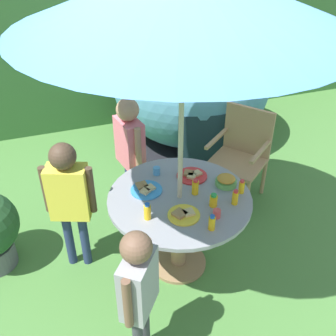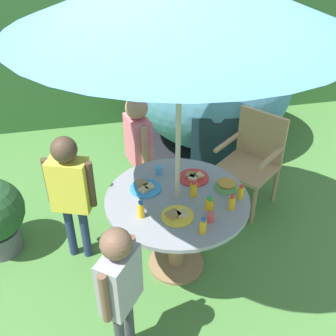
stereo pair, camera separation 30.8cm
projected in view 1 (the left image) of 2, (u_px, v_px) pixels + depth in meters
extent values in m
cube|color=#477A38|center=(178.00, 264.00, 3.47)|extent=(10.00, 10.00, 0.02)
cube|color=#33602D|center=(99.00, 41.00, 5.27)|extent=(9.00, 0.70, 2.08)
cylinder|color=#93704C|center=(178.00, 262.00, 3.46)|extent=(0.47, 0.47, 0.03)
cylinder|color=#93704C|center=(179.00, 233.00, 3.27)|extent=(0.13, 0.13, 0.70)
cylinder|color=gray|center=(180.00, 198.00, 3.06)|extent=(1.10, 1.10, 0.03)
cylinder|color=#B7AD8C|center=(181.00, 146.00, 2.80)|extent=(0.04, 0.04, 2.36)
cylinder|color=tan|center=(204.00, 184.00, 4.07)|extent=(0.04, 0.04, 0.40)
cylinder|color=tan|center=(247.00, 200.00, 3.87)|extent=(0.04, 0.04, 0.40)
cylinder|color=tan|center=(224.00, 164.00, 4.38)|extent=(0.04, 0.04, 0.40)
cylinder|color=tan|center=(264.00, 177.00, 4.18)|extent=(0.04, 0.04, 0.40)
cube|color=tan|center=(236.00, 163.00, 4.00)|extent=(0.69, 0.69, 0.04)
cube|color=tan|center=(248.00, 130.00, 4.01)|extent=(0.34, 0.41, 0.50)
cube|color=tan|center=(217.00, 138.00, 3.98)|extent=(0.40, 0.33, 0.03)
cube|color=tan|center=(261.00, 151.00, 3.78)|extent=(0.40, 0.33, 0.03)
ellipsoid|color=teal|center=(191.00, 83.00, 4.84)|extent=(2.23, 2.14, 1.50)
cylinder|color=black|center=(189.00, 137.00, 5.26)|extent=(2.30, 2.30, 0.01)
cube|color=#1A313A|center=(202.00, 144.00, 4.32)|extent=(0.52, 0.15, 0.67)
cylinder|color=navy|center=(129.00, 183.00, 3.98)|extent=(0.07, 0.07, 0.54)
cylinder|color=navy|center=(135.00, 190.00, 3.88)|extent=(0.07, 0.07, 0.54)
cube|color=#EA727F|center=(130.00, 143.00, 3.65)|extent=(0.23, 0.34, 0.45)
cylinder|color=tan|center=(121.00, 132.00, 3.76)|extent=(0.06, 0.06, 0.41)
cylinder|color=tan|center=(138.00, 149.00, 3.51)|extent=(0.06, 0.06, 0.41)
sphere|color=tan|center=(128.00, 110.00, 3.47)|extent=(0.20, 0.20, 0.20)
cylinder|color=navy|center=(69.00, 239.00, 3.34)|extent=(0.07, 0.07, 0.53)
cylinder|color=navy|center=(85.00, 239.00, 3.33)|extent=(0.07, 0.07, 0.53)
cube|color=yellow|center=(69.00, 192.00, 3.06)|extent=(0.35, 0.27, 0.45)
cylinder|color=#4C3828|center=(46.00, 189.00, 3.05)|extent=(0.06, 0.06, 0.40)
cylinder|color=#4C3828|center=(91.00, 190.00, 3.04)|extent=(0.06, 0.06, 0.40)
sphere|color=#4C3828|center=(62.00, 156.00, 2.88)|extent=(0.20, 0.20, 0.20)
cylinder|color=#3F3F47|center=(145.00, 322.00, 2.70)|extent=(0.07, 0.07, 0.50)
cube|color=#99999E|center=(138.00, 284.00, 2.39)|extent=(0.30, 0.33, 0.42)
cylinder|color=brown|center=(128.00, 304.00, 2.25)|extent=(0.05, 0.05, 0.38)
cylinder|color=brown|center=(148.00, 262.00, 2.51)|extent=(0.05, 0.05, 0.38)
sphere|color=brown|center=(136.00, 247.00, 2.22)|extent=(0.19, 0.19, 0.19)
cylinder|color=#66B259|center=(226.00, 182.00, 3.17)|extent=(0.17, 0.17, 0.04)
ellipsoid|color=gold|center=(226.00, 179.00, 3.15)|extent=(0.14, 0.14, 0.04)
cylinder|color=#338CD8|center=(146.00, 190.00, 3.12)|extent=(0.25, 0.25, 0.01)
cube|color=tan|center=(150.00, 188.00, 3.11)|extent=(0.09, 0.09, 0.02)
cube|color=#9E7547|center=(142.00, 185.00, 3.14)|extent=(0.09, 0.09, 0.02)
cube|color=tan|center=(145.00, 191.00, 3.08)|extent=(0.09, 0.09, 0.02)
cylinder|color=red|center=(192.00, 176.00, 3.27)|extent=(0.25, 0.25, 0.01)
cube|color=tan|center=(197.00, 173.00, 3.28)|extent=(0.08, 0.08, 0.02)
cube|color=#9E7547|center=(189.00, 173.00, 3.28)|extent=(0.11, 0.11, 0.02)
cube|color=tan|center=(192.00, 176.00, 3.24)|extent=(0.09, 0.09, 0.02)
cylinder|color=yellow|center=(184.00, 215.00, 2.87)|extent=(0.23, 0.23, 0.01)
cube|color=tan|center=(189.00, 212.00, 2.87)|extent=(0.08, 0.08, 0.02)
cube|color=#9E7547|center=(180.00, 214.00, 2.86)|extent=(0.12, 0.12, 0.02)
cylinder|color=yellow|center=(242.00, 187.00, 3.07)|extent=(0.05, 0.05, 0.10)
cylinder|color=red|center=(242.00, 181.00, 3.04)|extent=(0.03, 0.03, 0.02)
cylinder|color=yellow|center=(235.00, 198.00, 2.96)|extent=(0.05, 0.05, 0.10)
cylinder|color=red|center=(236.00, 191.00, 2.92)|extent=(0.03, 0.03, 0.02)
cylinder|color=yellow|center=(147.00, 212.00, 2.82)|extent=(0.05, 0.05, 0.11)
cylinder|color=blue|center=(147.00, 205.00, 2.78)|extent=(0.04, 0.04, 0.02)
cylinder|color=yellow|center=(213.00, 201.00, 2.94)|extent=(0.06, 0.06, 0.09)
cylinder|color=green|center=(214.00, 195.00, 2.91)|extent=(0.04, 0.04, 0.02)
cylinder|color=yellow|center=(195.00, 187.00, 3.06)|extent=(0.05, 0.05, 0.11)
cylinder|color=red|center=(195.00, 180.00, 3.02)|extent=(0.04, 0.04, 0.02)
cylinder|color=yellow|center=(212.00, 223.00, 2.73)|extent=(0.05, 0.05, 0.10)
cylinder|color=blue|center=(212.00, 217.00, 2.70)|extent=(0.03, 0.03, 0.02)
cylinder|color=#4C99D8|center=(157.00, 171.00, 3.29)|extent=(0.06, 0.06, 0.07)
cylinder|color=#E04C47|center=(217.00, 214.00, 2.85)|extent=(0.06, 0.06, 0.06)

